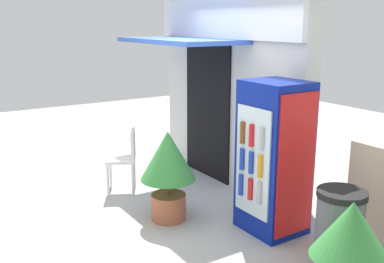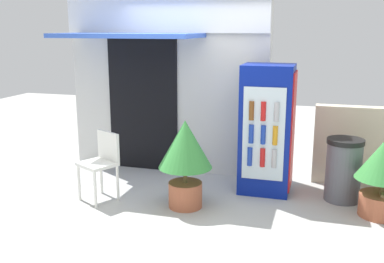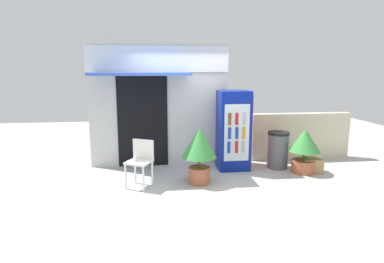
{
  "view_description": "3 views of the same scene",
  "coord_description": "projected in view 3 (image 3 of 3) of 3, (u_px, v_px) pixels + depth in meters",
  "views": [
    {
      "loc": [
        4.38,
        -2.35,
        2.31
      ],
      "look_at": [
        -0.07,
        0.5,
        1.01
      ],
      "focal_mm": 41.84,
      "sensor_mm": 36.0,
      "label": 1
    },
    {
      "loc": [
        1.6,
        -4.86,
        2.17
      ],
      "look_at": [
        -0.0,
        0.54,
        0.85
      ],
      "focal_mm": 41.99,
      "sensor_mm": 36.0,
      "label": 2
    },
    {
      "loc": [
        -0.82,
        -5.87,
        2.16
      ],
      "look_at": [
        -0.03,
        0.6,
        0.91
      ],
      "focal_mm": 30.84,
      "sensor_mm": 36.0,
      "label": 3
    }
  ],
  "objects": [
    {
      "name": "drink_cooler",
      "position": [
        234.0,
        130.0,
        7.09
      ],
      "size": [
        0.68,
        0.65,
        1.7
      ],
      "color": "navy",
      "rests_on": "ground"
    },
    {
      "name": "storefront_building",
      "position": [
        158.0,
        101.0,
        7.33
      ],
      "size": [
        3.05,
        1.25,
        2.77
      ],
      "color": "silver",
      "rests_on": "ground"
    },
    {
      "name": "stone_boundary_wall",
      "position": [
        300.0,
        136.0,
        7.97
      ],
      "size": [
        2.42,
        0.21,
        1.11
      ],
      "primitive_type": "cube",
      "color": "beige",
      "rests_on": "ground"
    },
    {
      "name": "plastic_chair",
      "position": [
        141.0,
        159.0,
        6.05
      ],
      "size": [
        0.55,
        0.54,
        0.87
      ],
      "color": "white",
      "rests_on": "ground"
    },
    {
      "name": "ground",
      "position": [
        198.0,
        185.0,
        6.22
      ],
      "size": [
        16.0,
        16.0,
        0.0
      ],
      "primitive_type": "plane",
      "color": "#B2B2AD"
    },
    {
      "name": "potted_plant_curbside",
      "position": [
        304.0,
        147.0,
        6.87
      ],
      "size": [
        0.64,
        0.64,
        0.94
      ],
      "color": "#AD5B3D",
      "rests_on": "ground"
    },
    {
      "name": "potted_plant_near_shop",
      "position": [
        199.0,
        148.0,
        6.2
      ],
      "size": [
        0.65,
        0.65,
        1.09
      ],
      "color": "#AD5B3D",
      "rests_on": "ground"
    },
    {
      "name": "cardboard_box",
      "position": [
        312.0,
        165.0,
        6.97
      ],
      "size": [
        0.43,
        0.38,
        0.3
      ],
      "primitive_type": "cube",
      "rotation": [
        0.0,
        0.0,
        -0.16
      ],
      "color": "tan",
      "rests_on": "ground"
    },
    {
      "name": "trash_bin",
      "position": [
        278.0,
        150.0,
        7.23
      ],
      "size": [
        0.46,
        0.46,
        0.81
      ],
      "color": "#595960",
      "rests_on": "ground"
    }
  ]
}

